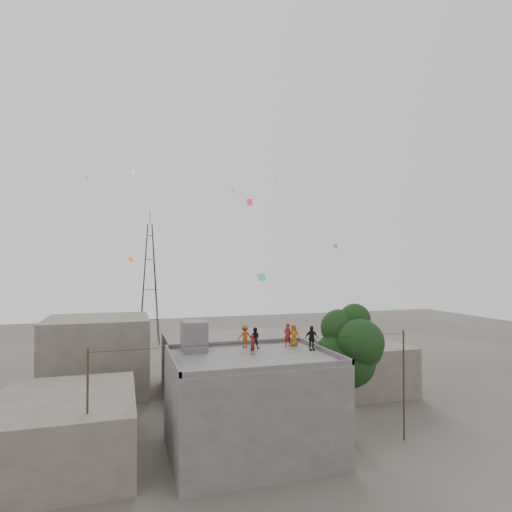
# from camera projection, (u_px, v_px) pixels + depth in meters

# --- Properties ---
(ground) EXTENTS (140.00, 140.00, 0.00)m
(ground) POSITION_uv_depth(u_px,v_px,m) (251.00, 454.00, 26.74)
(ground) COLOR #403B35
(ground) RESTS_ON ground
(main_building) EXTENTS (10.00, 8.00, 6.10)m
(main_building) POSITION_uv_depth(u_px,v_px,m) (251.00, 405.00, 26.80)
(main_building) COLOR #514E4C
(main_building) RESTS_ON ground
(parapet) EXTENTS (10.00, 8.00, 0.30)m
(parapet) POSITION_uv_depth(u_px,v_px,m) (251.00, 354.00, 26.87)
(parapet) COLOR #514E4C
(parapet) RESTS_ON main_building
(stair_head_box) EXTENTS (1.60, 1.80, 2.00)m
(stair_head_box) POSITION_uv_depth(u_px,v_px,m) (194.00, 336.00, 28.42)
(stair_head_box) COLOR #514E4C
(stair_head_box) RESTS_ON main_building
(neighbor_west) EXTENTS (8.00, 10.00, 4.00)m
(neighbor_west) POSITION_uv_depth(u_px,v_px,m) (65.00, 430.00, 25.44)
(neighbor_west) COLOR #595146
(neighbor_west) RESTS_ON ground
(neighbor_north) EXTENTS (12.00, 9.00, 5.00)m
(neighbor_north) POSITION_uv_depth(u_px,v_px,m) (230.00, 363.00, 40.75)
(neighbor_north) COLOR #514E4C
(neighbor_north) RESTS_ON ground
(neighbor_northwest) EXTENTS (9.00, 8.00, 7.00)m
(neighbor_northwest) POSITION_uv_depth(u_px,v_px,m) (97.00, 356.00, 39.13)
(neighbor_northwest) COLOR #595146
(neighbor_northwest) RESTS_ON ground
(neighbor_east) EXTENTS (7.00, 8.00, 4.40)m
(neighbor_east) POSITION_uv_depth(u_px,v_px,m) (363.00, 366.00, 40.48)
(neighbor_east) COLOR #595146
(neighbor_east) RESTS_ON ground
(tree) EXTENTS (4.90, 4.60, 9.10)m
(tree) POSITION_uv_depth(u_px,v_px,m) (351.00, 348.00, 29.61)
(tree) COLOR black
(tree) RESTS_ON ground
(utility_line) EXTENTS (20.12, 0.62, 7.40)m
(utility_line) POSITION_uv_depth(u_px,v_px,m) (265.00, 398.00, 25.77)
(utility_line) COLOR black
(utility_line) RESTS_ON ground
(transmission_tower) EXTENTS (2.97, 2.97, 20.01)m
(transmission_tower) POSITION_uv_depth(u_px,v_px,m) (150.00, 283.00, 63.94)
(transmission_tower) COLOR black
(transmission_tower) RESTS_ON ground
(person_red_adult) EXTENTS (0.67, 0.52, 1.62)m
(person_red_adult) POSITION_uv_depth(u_px,v_px,m) (287.00, 335.00, 30.08)
(person_red_adult) COLOR maroon
(person_red_adult) RESTS_ON main_building
(person_orange_child) EXTENTS (0.88, 0.86, 1.53)m
(person_orange_child) POSITION_uv_depth(u_px,v_px,m) (294.00, 335.00, 30.24)
(person_orange_child) COLOR #A55F12
(person_orange_child) RESTS_ON main_building
(person_dark_child) EXTENTS (0.87, 0.81, 1.44)m
(person_dark_child) POSITION_uv_depth(u_px,v_px,m) (255.00, 338.00, 29.38)
(person_dark_child) COLOR black
(person_dark_child) RESTS_ON main_building
(person_dark_adult) EXTENTS (0.99, 0.46, 1.64)m
(person_dark_adult) POSITION_uv_depth(u_px,v_px,m) (311.00, 338.00, 28.74)
(person_dark_adult) COLOR black
(person_dark_adult) RESTS_ON main_building
(person_orange_adult) EXTENTS (1.05, 0.65, 1.57)m
(person_orange_adult) POSITION_uv_depth(u_px,v_px,m) (245.00, 336.00, 29.70)
(person_orange_adult) COLOR #994011
(person_orange_adult) RESTS_ON main_building
(person_red_child) EXTENTS (0.55, 0.53, 1.27)m
(person_red_child) POSITION_uv_depth(u_px,v_px,m) (253.00, 345.00, 27.38)
(person_red_child) COLOR maroon
(person_red_child) RESTS_ON main_building
(kites) EXTENTS (21.43, 18.39, 9.19)m
(kites) POSITION_uv_depth(u_px,v_px,m) (233.00, 219.00, 34.87)
(kites) COLOR orange
(kites) RESTS_ON ground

